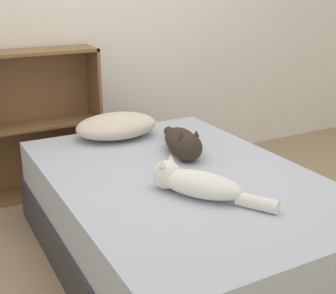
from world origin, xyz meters
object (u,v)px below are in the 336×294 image
object	(u,v)px
bed	(181,219)
pillow	(117,126)
cat_dark	(183,143)
cat_light	(195,183)
bookshelf	(19,123)

from	to	relation	value
bed	pillow	xyz separation A→B (m)	(-0.05, 0.70, 0.32)
pillow	cat_dark	size ratio (longest dim) A/B	0.98
cat_light	cat_dark	distance (m)	0.53
cat_dark	pillow	bearing A→B (deg)	-140.81
bed	cat_light	distance (m)	0.39
pillow	bookshelf	world-z (taller)	bookshelf
bed	pillow	bearing A→B (deg)	94.38
bookshelf	bed	bearing A→B (deg)	-66.83
bed	pillow	size ratio (longest dim) A/B	3.60
pillow	cat_light	xyz separation A→B (m)	(-0.01, -0.93, -0.02)
bookshelf	cat_dark	bearing A→B (deg)	-55.52
bed	cat_dark	distance (m)	0.43
cat_light	bookshelf	bearing A→B (deg)	-14.47
cat_dark	bed	bearing A→B (deg)	-17.00
bed	bookshelf	distance (m)	1.37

